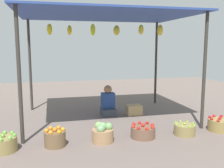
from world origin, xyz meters
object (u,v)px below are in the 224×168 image
Objects in this scene: basket_limes at (185,130)px; wooden_crate_near_vendor at (134,110)px; basket_oranges at (55,138)px; basket_red_apples at (219,125)px; basket_cabbages at (103,133)px; basket_green_apples at (3,144)px; vendor_person at (108,104)px; basket_red_tomatoes at (143,132)px.

basket_limes is 1.11× the size of wooden_crate_near_vendor.
basket_red_apples is at bearing 0.79° from basket_oranges.
basket_cabbages is at bearing 0.07° from basket_oranges.
basket_green_apples is 1.06× the size of basket_limes.
basket_oranges is (-1.39, -1.82, -0.15)m from vendor_person.
basket_cabbages is 0.82m from basket_red_tomatoes.
basket_green_apples reaches higher than basket_red_tomatoes.
vendor_person is 1.61× the size of basket_red_tomatoes.
vendor_person is 2.05× the size of basket_oranges.
vendor_person is at bearing 39.35° from basket_green_apples.
basket_green_apples is 1.11× the size of basket_cabbages.
basket_green_apples is 0.94× the size of basket_red_apples.
basket_oranges is at bearing -179.21° from basket_red_apples.
basket_cabbages is at bearing 179.40° from basket_limes.
vendor_person is 1.84× the size of basket_limes.
basket_cabbages is 0.85× the size of basket_red_apples.
basket_limes is (1.17, -1.84, -0.19)m from vendor_person.
vendor_person reaches higher than basket_red_tomatoes.
vendor_person is at bearing 138.80° from basket_red_apples.
basket_limes is 1.76m from wooden_crate_near_vendor.
basket_cabbages is 0.96× the size of basket_limes.
wooden_crate_near_vendor is (0.66, -0.16, -0.17)m from vendor_person.
wooden_crate_near_vendor is at bearing 39.09° from basket_oranges.
basket_red_apples is (2.03, -1.78, -0.17)m from vendor_person.
basket_red_tomatoes is at bearing 179.91° from basket_red_apples.
basket_green_apples is at bearing -179.07° from basket_red_apples.
basket_oranges is 0.79× the size of basket_red_tomatoes.
wooden_crate_near_vendor is (0.36, 1.62, 0.02)m from basket_red_tomatoes.
basket_red_apples is 2.12m from wooden_crate_near_vendor.
vendor_person is 0.70m from wooden_crate_near_vendor.
basket_green_apples is at bearing -179.90° from basket_limes.
basket_oranges is at bearing 1.52° from basket_green_apples.
basket_cabbages is at bearing 0.79° from basket_green_apples.
basket_green_apples is at bearing -149.88° from wooden_crate_near_vendor.
vendor_person is 2.91m from basket_green_apples.
basket_red_tomatoes is 0.87m from basket_limes.
wooden_crate_near_vendor is at bearing 30.12° from basket_green_apples.
vendor_person is 1.81m from basket_red_tomatoes.
basket_green_apples is 1.74m from basket_cabbages.
basket_limes is (2.56, -0.02, -0.04)m from basket_oranges.
basket_oranges is 2.56m from basket_limes.
vendor_person is at bearing 166.59° from wooden_crate_near_vendor.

